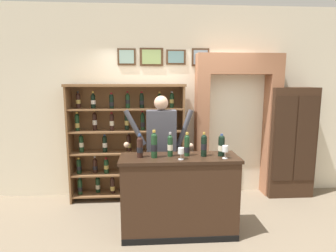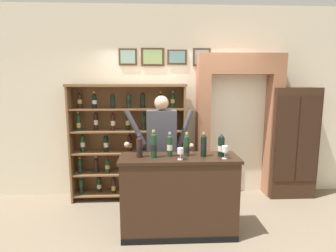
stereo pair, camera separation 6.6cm
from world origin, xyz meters
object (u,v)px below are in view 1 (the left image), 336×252
tasting_counter (179,196)px  tasting_bottle_brunello (187,145)px  wine_shelf (127,140)px  tasting_bottle_bianco (170,145)px  tasting_bottle_grappa (221,145)px  wine_glass_center (225,149)px  shopkeeper (161,142)px  tasting_bottle_prosecco (204,145)px  tasting_bottle_rosso (140,147)px  side_cabinet (289,142)px  wine_glass_spare (181,152)px  tasting_bottle_super_tuscan (154,145)px

tasting_counter → tasting_bottle_brunello: tasting_bottle_brunello is taller
wine_shelf → tasting_bottle_bianco: bearing=-61.5°
tasting_bottle_grappa → wine_glass_center: tasting_bottle_grappa is taller
shopkeeper → wine_glass_center: 1.01m
wine_shelf → tasting_bottle_brunello: size_ratio=6.41×
tasting_bottle_prosecco → wine_glass_center: tasting_bottle_prosecco is taller
tasting_bottle_rosso → wine_glass_center: 1.04m
wine_shelf → shopkeeper: 0.81m
side_cabinet → wine_glass_center: bearing=-138.7°
tasting_bottle_bianco → wine_glass_center: tasting_bottle_bianco is taller
tasting_bottle_grappa → tasting_bottle_rosso: bearing=179.9°
tasting_bottle_grappa → tasting_bottle_prosecco: bearing=-178.8°
wine_glass_spare → shopkeeper: bearing=106.6°
wine_shelf → wine_glass_center: (1.28, -1.29, 0.14)m
wine_shelf → tasting_bottle_super_tuscan: (0.42, -1.19, 0.19)m
tasting_bottle_rosso → tasting_bottle_prosecco: bearing=-0.4°
wine_glass_center → tasting_bottle_prosecco: bearing=154.3°
shopkeeper → wine_glass_center: bearing=-42.6°
tasting_counter → tasting_bottle_super_tuscan: size_ratio=4.33×
tasting_bottle_super_tuscan → tasting_bottle_grappa: size_ratio=1.22×
side_cabinet → wine_glass_center: size_ratio=11.70×
tasting_bottle_grappa → wine_glass_center: size_ratio=1.77×
tasting_bottle_super_tuscan → wine_glass_spare: 0.34m
tasting_bottle_prosecco → side_cabinet: bearing=34.5°
tasting_bottle_rosso → tasting_bottle_grappa: tasting_bottle_rosso is taller
tasting_bottle_prosecco → wine_glass_spare: tasting_bottle_prosecco is taller
tasting_counter → tasting_bottle_prosecco: 0.73m
shopkeeper → wine_glass_center: (0.74, -0.68, 0.06)m
tasting_bottle_super_tuscan → tasting_bottle_prosecco: (0.62, 0.02, -0.02)m
wine_shelf → tasting_bottle_brunello: bearing=-53.8°
shopkeeper → tasting_bottle_prosecco: 0.77m
wine_glass_center → side_cabinet: bearing=41.3°
tasting_bottle_rosso → wine_glass_spare: bearing=-14.9°
wine_shelf → side_cabinet: wine_shelf is taller
tasting_counter → wine_glass_center: wine_glass_center is taller
wine_glass_center → tasting_counter: bearing=167.6°
shopkeeper → tasting_bottle_prosecco: bearing=-48.3°
tasting_bottle_bianco → tasting_bottle_prosecco: (0.42, -0.03, 0.00)m
side_cabinet → shopkeeper: side_cabinet is taller
tasting_counter → tasting_bottle_rosso: (-0.49, 0.00, 0.65)m
tasting_counter → wine_glass_spare: (0.00, -0.13, 0.61)m
wine_shelf → tasting_bottle_prosecco: 1.57m
wine_glass_spare → tasting_bottle_brunello: bearing=59.7°
tasting_counter → wine_glass_spare: bearing=-88.8°
tasting_counter → tasting_bottle_brunello: (0.10, 0.03, 0.65)m
shopkeeper → tasting_bottle_grappa: shopkeeper is taller
side_cabinet → tasting_bottle_grappa: side_cabinet is taller
tasting_bottle_brunello → tasting_bottle_rosso: bearing=-177.0°
tasting_bottle_rosso → tasting_bottle_super_tuscan: (0.17, -0.03, 0.03)m
tasting_bottle_super_tuscan → wine_glass_center: tasting_bottle_super_tuscan is taller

